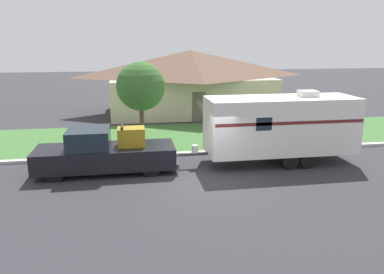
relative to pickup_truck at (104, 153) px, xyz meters
The scene contains 8 objects.
ground_plane 4.70m from the pickup_truck, 23.58° to the right, with size 120.00×120.00×0.00m, color #2D2D33.
curb_strip 4.71m from the pickup_truck, 24.22° to the left, with size 80.00×0.30×0.14m.
lawn_strip 7.03m from the pickup_truck, 52.69° to the left, with size 80.00×7.00×0.03m.
house_across_street 14.89m from the pickup_truck, 66.25° to the left, with size 13.24×8.13×4.87m.
pickup_truck is the anchor object (origin of this frame).
travel_trailer 8.01m from the pickup_truck, ahead, with size 8.11×2.31×3.35m.
mailbox 8.21m from the pickup_truck, 20.87° to the left, with size 0.48×0.20×1.22m.
tree_in_yard 5.23m from the pickup_truck, 67.75° to the left, with size 2.62×2.62×4.49m.
Camera 1 is at (-3.04, -13.99, 5.50)m, focal length 35.00 mm.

